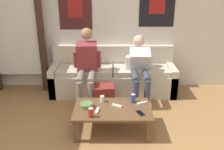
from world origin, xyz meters
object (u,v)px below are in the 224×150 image
at_px(drink_can_blue, 132,98).
at_px(cell_phone, 140,113).
at_px(coffee_table, 112,112).
at_px(pillar_candle, 101,99).
at_px(person_seated_adult, 86,64).
at_px(ceramic_bowl, 86,105).
at_px(backpack, 103,98).
at_px(drink_can_red, 90,113).
at_px(person_seated_teen, 139,67).
at_px(game_controller_near_left, 97,111).
at_px(couch, 112,77).
at_px(game_controller_near_right, 116,106).
at_px(game_controller_far_center, 141,103).

distance_m(drink_can_blue, cell_phone, 0.32).
relative_size(coffee_table, pillar_candle, 9.95).
xyz_separation_m(person_seated_adult, ceramic_bowl, (0.07, -0.89, -0.28)).
distance_m(backpack, pillar_candle, 0.46).
distance_m(pillar_candle, drink_can_red, 0.43).
distance_m(coffee_table, ceramic_bowl, 0.37).
bearing_deg(backpack, coffee_table, -77.30).
height_order(person_seated_teen, drink_can_blue, person_seated_teen).
bearing_deg(backpack, person_seated_adult, 133.28).
height_order(person_seated_adult, game_controller_near_left, person_seated_adult).
height_order(couch, game_controller_near_right, couch).
xyz_separation_m(couch, game_controller_near_right, (0.05, -1.22, 0.07)).
relative_size(drink_can_blue, drink_can_red, 1.00).
xyz_separation_m(person_seated_adult, drink_can_blue, (0.71, -0.74, -0.25)).
xyz_separation_m(drink_can_red, cell_phone, (0.63, 0.09, -0.06)).
xyz_separation_m(ceramic_bowl, game_controller_near_right, (0.42, 0.03, -0.02)).
bearing_deg(couch, coffee_table, -90.49).
xyz_separation_m(backpack, drink_can_red, (-0.14, -0.83, 0.22)).
relative_size(drink_can_red, game_controller_near_left, 0.84).
bearing_deg(game_controller_far_center, pillar_candle, 173.94).
height_order(person_seated_adult, game_controller_far_center, person_seated_adult).
bearing_deg(ceramic_bowl, drink_can_red, -71.63).
bearing_deg(ceramic_bowl, cell_phone, -12.85).
height_order(couch, person_seated_adult, person_seated_adult).
relative_size(person_seated_teen, cell_phone, 7.09).
bearing_deg(person_seated_teen, ceramic_bowl, -130.62).
distance_m(backpack, cell_phone, 0.91).
distance_m(coffee_table, game_controller_far_center, 0.43).
bearing_deg(drink_can_blue, couch, 104.17).
bearing_deg(game_controller_near_right, coffee_table, -141.80).
bearing_deg(coffee_table, pillar_candle, 128.17).
height_order(ceramic_bowl, game_controller_far_center, ceramic_bowl).
bearing_deg(drink_can_blue, ceramic_bowl, -167.12).
bearing_deg(game_controller_near_left, ceramic_bowl, 144.37).
distance_m(game_controller_near_right, cell_phone, 0.35).
bearing_deg(game_controller_far_center, ceramic_bowl, -172.32).
relative_size(couch, drink_can_blue, 17.93).
relative_size(coffee_table, ceramic_bowl, 5.65).
bearing_deg(coffee_table, drink_can_red, -140.13).
relative_size(ceramic_bowl, drink_can_red, 1.49).
distance_m(backpack, game_controller_near_left, 0.72).
bearing_deg(drink_can_red, couch, 79.29).
height_order(backpack, cell_phone, backpack).
xyz_separation_m(game_controller_near_left, cell_phone, (0.56, -0.05, -0.01)).
distance_m(backpack, game_controller_far_center, 0.74).
xyz_separation_m(coffee_table, pillar_candle, (-0.14, 0.18, 0.10)).
distance_m(coffee_table, person_seated_adult, 1.07).
bearing_deg(ceramic_bowl, backpack, 69.37).
bearing_deg(pillar_candle, person_seated_teen, 52.50).
relative_size(coffee_table, backpack, 2.56).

